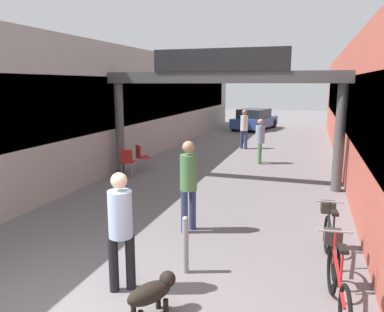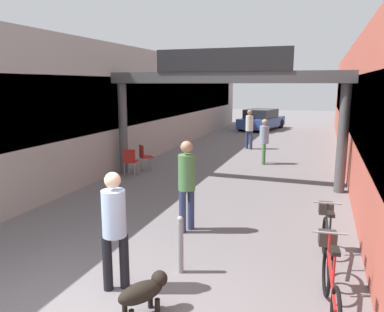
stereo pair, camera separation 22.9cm
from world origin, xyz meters
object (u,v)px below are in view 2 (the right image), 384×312
(pedestrian_elderly_walking, at_px, (249,127))
(bicycle_black_second, at_px, (327,239))
(pedestrian_companion, at_px, (187,180))
(bollard_post_metal, at_px, (180,244))
(pedestrian_with_dog, at_px, (114,223))
(pedestrian_carrying_crate, at_px, (264,139))
(cafe_chair_red_nearer, at_px, (130,160))
(cafe_chair_red_farther, at_px, (144,155))
(dog_on_leash, at_px, (145,291))
(bicycle_red_nearest, at_px, (330,280))
(parked_car_blue, at_px, (261,120))

(pedestrian_elderly_walking, xyz_separation_m, bicycle_black_second, (3.32, -10.64, -0.60))
(pedestrian_companion, bearing_deg, bicycle_black_second, -12.45)
(pedestrian_companion, distance_m, bollard_post_metal, 1.81)
(pedestrian_with_dog, bearing_deg, pedestrian_elderly_walking, 91.97)
(pedestrian_with_dog, height_order, pedestrian_carrying_crate, pedestrian_with_dog)
(bicycle_black_second, bearing_deg, pedestrian_carrying_crate, 106.11)
(pedestrian_elderly_walking, xyz_separation_m, cafe_chair_red_nearer, (-2.65, -6.34, -0.49))
(pedestrian_companion, distance_m, cafe_chair_red_farther, 5.60)
(dog_on_leash, distance_m, bicycle_red_nearest, 2.41)
(dog_on_leash, distance_m, bollard_post_metal, 1.20)
(cafe_chair_red_nearer, xyz_separation_m, parked_car_blue, (2.01, 13.89, 0.10))
(bicycle_black_second, relative_size, parked_car_blue, 0.39)
(pedestrian_companion, height_order, bollard_post_metal, pedestrian_companion)
(bicycle_red_nearest, xyz_separation_m, cafe_chair_red_nearer, (-6.00, 5.66, 0.10))
(bollard_post_metal, distance_m, parked_car_blue, 19.31)
(bicycle_black_second, distance_m, cafe_chair_red_farther, 7.83)
(pedestrian_with_dog, height_order, pedestrian_elderly_walking, pedestrian_elderly_walking)
(pedestrian_companion, bearing_deg, bollard_post_metal, -73.33)
(pedestrian_carrying_crate, bearing_deg, bicycle_black_second, -73.89)
(bicycle_red_nearest, height_order, parked_car_blue, parked_car_blue)
(pedestrian_with_dog, xyz_separation_m, dog_on_leash, (0.67, -0.43, -0.68))
(dog_on_leash, bearing_deg, pedestrian_elderly_walking, 94.89)
(pedestrian_carrying_crate, height_order, parked_car_blue, pedestrian_carrying_crate)
(cafe_chair_red_farther, relative_size, parked_car_blue, 0.21)
(pedestrian_elderly_walking, bearing_deg, parked_car_blue, 94.83)
(pedestrian_companion, relative_size, pedestrian_carrying_crate, 1.11)
(bicycle_red_nearest, bearing_deg, pedestrian_elderly_walking, 105.60)
(dog_on_leash, distance_m, bicycle_black_second, 3.15)
(pedestrian_with_dog, relative_size, bollard_post_metal, 1.87)
(cafe_chair_red_nearer, bearing_deg, bicycle_black_second, -35.71)
(pedestrian_companion, xyz_separation_m, pedestrian_elderly_walking, (-0.65, 10.04, -0.04))
(bicycle_red_nearest, distance_m, bollard_post_metal, 2.24)
(pedestrian_with_dog, xyz_separation_m, bicycle_red_nearest, (2.92, 0.44, -0.57))
(bicycle_red_nearest, bearing_deg, dog_on_leash, -158.88)
(pedestrian_carrying_crate, relative_size, cafe_chair_red_nearer, 1.88)
(parked_car_blue, bearing_deg, pedestrian_elderly_walking, -85.17)
(bicycle_black_second, height_order, cafe_chair_red_farther, bicycle_black_second)
(bollard_post_metal, distance_m, cafe_chair_red_farther, 7.22)
(parked_car_blue, bearing_deg, bicycle_red_nearest, -78.47)
(pedestrian_elderly_walking, bearing_deg, pedestrian_carrying_crate, -69.60)
(pedestrian_elderly_walking, relative_size, bicycle_black_second, 1.06)
(bicycle_black_second, bearing_deg, pedestrian_elderly_walking, 107.35)
(pedestrian_elderly_walking, height_order, cafe_chair_red_farther, pedestrian_elderly_walking)
(bicycle_black_second, xyz_separation_m, parked_car_blue, (-3.96, 18.18, 0.21))
(cafe_chair_red_nearer, bearing_deg, dog_on_leash, -60.12)
(dog_on_leash, relative_size, cafe_chair_red_farther, 0.83)
(bicycle_red_nearest, distance_m, bicycle_black_second, 1.37)
(pedestrian_elderly_walking, xyz_separation_m, cafe_chair_red_farther, (-2.57, -5.48, -0.49))
(pedestrian_elderly_walking, distance_m, bollard_post_metal, 11.75)
(pedestrian_carrying_crate, distance_m, pedestrian_elderly_walking, 3.24)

